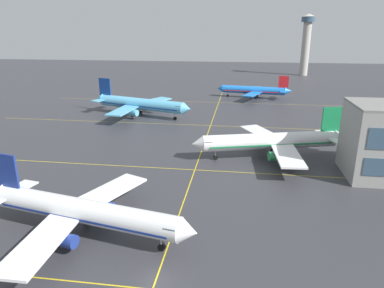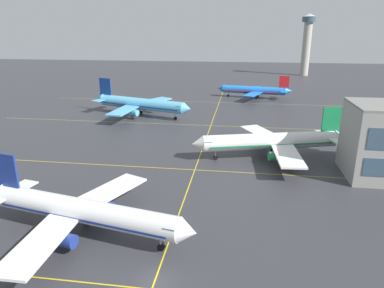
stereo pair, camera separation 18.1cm
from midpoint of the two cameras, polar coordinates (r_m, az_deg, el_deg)
name	(u,v)px [view 1 (the left image)]	position (r m, az deg, el deg)	size (l,w,h in m)	color
ground_plane	(157,278)	(46.20, -5.90, -20.86)	(600.00, 600.00, 0.00)	#333338
airliner_front_gate	(82,211)	(54.52, -17.58, -10.36)	(35.23, 29.93, 11.00)	white
airliner_second_row	(272,141)	(84.40, 12.78, 0.47)	(37.13, 31.66, 11.73)	white
airliner_third_row	(140,104)	(124.44, -8.52, 6.46)	(38.37, 32.81, 12.23)	#5BB7E5
airliner_far_left_stand	(254,90)	(158.32, 10.00, 8.61)	(32.51, 27.72, 10.12)	blue
taxiway_markings	(204,144)	(93.45, 1.93, 0.07)	(141.49, 163.24, 0.01)	yellow
control_tower	(306,40)	(245.43, 18.06, 15.73)	(8.82, 8.82, 38.30)	#ADA89E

